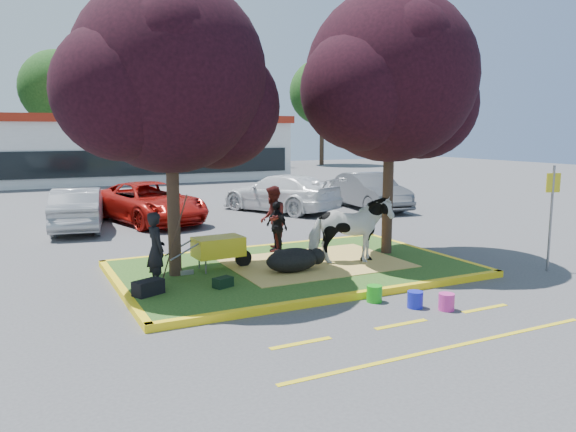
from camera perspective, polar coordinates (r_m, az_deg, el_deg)
name	(u,v)px	position (r m, az deg, el deg)	size (l,w,h in m)	color
ground	(293,272)	(13.69, 0.55, -5.66)	(90.00, 90.00, 0.00)	#424244
median_island	(293,269)	(13.67, 0.55, -5.36)	(8.00, 5.00, 0.15)	#234816
curb_near	(351,296)	(11.51, 6.44, -8.11)	(8.30, 0.16, 0.15)	yellow
curb_far	(252,249)	(15.95, -3.66, -3.33)	(8.30, 0.16, 0.15)	yellow
curb_left	(121,289)	(12.43, -16.60, -7.17)	(0.16, 5.30, 0.15)	yellow
curb_right	(426,252)	(15.90, 13.80, -3.62)	(0.16, 5.30, 0.15)	yellow
straw_bedding	(315,263)	(13.93, 2.76, -4.76)	(4.20, 3.00, 0.01)	#E6C65E
tree_purple_left	(171,85)	(12.66, -11.82, 12.89)	(5.06, 4.20, 6.51)	black
tree_purple_right	(392,84)	(15.01, 10.50, 13.01)	(5.30, 4.40, 6.82)	black
fire_lane_stripe_a	(301,343)	(9.26, 1.33, -12.79)	(1.10, 0.12, 0.01)	yellow
fire_lane_stripe_b	(401,324)	(10.28, 11.42, -10.73)	(1.10, 0.12, 0.01)	yellow
fire_lane_stripe_c	(485,308)	(11.57, 19.37, -8.85)	(1.10, 0.12, 0.01)	yellow
fire_lane_long	(449,348)	(9.43, 16.00, -12.72)	(6.00, 0.10, 0.01)	yellow
retail_building	(136,147)	(40.62, -15.14, 6.77)	(20.40, 8.40, 4.40)	silver
treeline	(100,77)	(50.14, -18.53, 13.20)	(46.58, 7.80, 14.63)	black
cow	(350,230)	(13.78, 6.29, -1.43)	(0.90, 1.98, 1.67)	white
calf	(292,260)	(12.99, 0.45, -4.50)	(1.29, 0.73, 0.56)	black
handler	(156,249)	(12.02, -13.26, -3.32)	(0.58, 0.38, 1.58)	black
visitor_a	(273,219)	(15.11, -1.57, -0.28)	(0.86, 0.67, 1.78)	#491514
visitor_b	(277,227)	(15.01, -1.17, -1.12)	(0.81, 0.34, 1.37)	black
wheelbarrow	(219,247)	(13.27, -7.02, -3.16)	(2.06, 0.75, 0.77)	black
gear_bag_dark	(148,287)	(11.59, -14.01, -7.06)	(0.59, 0.32, 0.30)	black
gear_bag_green	(223,282)	(11.86, -6.62, -6.71)	(0.39, 0.25, 0.21)	black
sign_post	(552,206)	(14.87, 25.21, 0.90)	(0.35, 0.13, 2.57)	slate
bucket_green	(374,294)	(11.43, 8.76, -7.81)	(0.31, 0.31, 0.33)	green
bucket_pink	(446,302)	(11.21, 15.79, -8.39)	(0.30, 0.30, 0.33)	#D12E8E
bucket_blue	(415,300)	(11.21, 12.79, -8.28)	(0.30, 0.30, 0.32)	#171FB9
car_silver	(78,209)	(20.57, -20.57, 0.69)	(1.54, 4.43, 1.46)	#989A9F
car_red	(150,202)	(21.41, -13.87, 1.34)	(2.49, 5.40, 1.50)	#AA140E
car_white	(280,193)	(23.60, -0.80, 2.34)	(2.21, 5.43, 1.58)	white
car_grey	(369,191)	(24.62, 8.27, 2.51)	(1.66, 4.77, 1.57)	#4F5256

